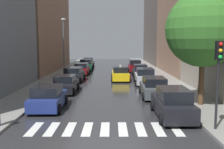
{
  "coord_description": "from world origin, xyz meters",
  "views": [
    {
      "loc": [
        0.35,
        -10.58,
        4.39
      ],
      "look_at": [
        0.36,
        18.99,
        0.78
      ],
      "focal_mm": 42.49,
      "sensor_mm": 36.0,
      "label": 1
    }
  ],
  "objects_px": {
    "parked_car_left_fifth": "(86,65)",
    "taxi_midroad": "(120,74)",
    "parked_car_left_nearest": "(48,98)",
    "parked_car_right_fifth": "(135,66)",
    "lamp_post_left": "(64,43)",
    "parked_car_right_second": "(154,88)",
    "traffic_light_right_corner": "(218,65)",
    "parked_car_left_sixth": "(88,63)",
    "parked_car_left_third": "(74,75)",
    "parked_car_left_fourth": "(82,69)",
    "street_tree_right": "(203,29)",
    "parked_car_right_nearest": "(172,104)",
    "parked_car_right_third": "(145,77)",
    "parked_car_left_second": "(65,84)",
    "parked_car_right_fourth": "(140,71)"
  },
  "relations": [
    {
      "from": "parked_car_left_fifth",
      "to": "taxi_midroad",
      "type": "xyz_separation_m",
      "value": [
        5.07,
        -11.27,
        -0.06
      ]
    },
    {
      "from": "parked_car_left_fifth",
      "to": "parked_car_left_nearest",
      "type": "bearing_deg",
      "value": 177.53
    },
    {
      "from": "parked_car_right_fifth",
      "to": "lamp_post_left",
      "type": "bearing_deg",
      "value": 126.35
    },
    {
      "from": "parked_car_left_nearest",
      "to": "parked_car_right_second",
      "type": "distance_m",
      "value": 8.53
    },
    {
      "from": "parked_car_left_fifth",
      "to": "traffic_light_right_corner",
      "type": "height_order",
      "value": "traffic_light_right_corner"
    },
    {
      "from": "parked_car_left_sixth",
      "to": "parked_car_right_second",
      "type": "distance_m",
      "value": 27.12
    },
    {
      "from": "parked_car_left_third",
      "to": "lamp_post_left",
      "type": "xyz_separation_m",
      "value": [
        -1.6,
        2.99,
        3.48
      ]
    },
    {
      "from": "parked_car_left_fourth",
      "to": "street_tree_right",
      "type": "bearing_deg",
      "value": -150.36
    },
    {
      "from": "parked_car_left_nearest",
      "to": "parked_car_right_nearest",
      "type": "xyz_separation_m",
      "value": [
        7.77,
        -2.04,
        0.08
      ]
    },
    {
      "from": "parked_car_left_fourth",
      "to": "parked_car_right_third",
      "type": "xyz_separation_m",
      "value": [
        7.6,
        -8.35,
        0.04
      ]
    },
    {
      "from": "parked_car_right_nearest",
      "to": "traffic_light_right_corner",
      "type": "distance_m",
      "value": 3.86
    },
    {
      "from": "parked_car_left_second",
      "to": "parked_car_left_sixth",
      "type": "bearing_deg",
      "value": 0.55
    },
    {
      "from": "parked_car_left_fifth",
      "to": "lamp_post_left",
      "type": "height_order",
      "value": "lamp_post_left"
    },
    {
      "from": "parked_car_right_second",
      "to": "lamp_post_left",
      "type": "xyz_separation_m",
      "value": [
        -9.28,
        11.49,
        3.48
      ]
    },
    {
      "from": "parked_car_right_fifth",
      "to": "parked_car_right_fourth",
      "type": "bearing_deg",
      "value": -177.49
    },
    {
      "from": "parked_car_right_third",
      "to": "taxi_midroad",
      "type": "height_order",
      "value": "taxi_midroad"
    },
    {
      "from": "parked_car_right_fifth",
      "to": "parked_car_left_fifth",
      "type": "bearing_deg",
      "value": 73.3
    },
    {
      "from": "parked_car_right_fifth",
      "to": "street_tree_right",
      "type": "height_order",
      "value": "street_tree_right"
    },
    {
      "from": "traffic_light_right_corner",
      "to": "lamp_post_left",
      "type": "relative_size",
      "value": 0.6
    },
    {
      "from": "parked_car_left_second",
      "to": "parked_car_right_third",
      "type": "height_order",
      "value": "parked_car_right_third"
    },
    {
      "from": "parked_car_left_fourth",
      "to": "lamp_post_left",
      "type": "bearing_deg",
      "value": 154.11
    },
    {
      "from": "parked_car_right_nearest",
      "to": "parked_car_right_third",
      "type": "bearing_deg",
      "value": 0.24
    },
    {
      "from": "parked_car_right_nearest",
      "to": "lamp_post_left",
      "type": "xyz_separation_m",
      "value": [
        -9.44,
        17.4,
        3.42
      ]
    },
    {
      "from": "parked_car_right_nearest",
      "to": "parked_car_right_fifth",
      "type": "xyz_separation_m",
      "value": [
        -0.13,
        24.23,
        0.01
      ]
    },
    {
      "from": "parked_car_left_fifth",
      "to": "parked_car_right_second",
      "type": "distance_m",
      "value": 21.92
    },
    {
      "from": "parked_car_left_sixth",
      "to": "taxi_midroad",
      "type": "relative_size",
      "value": 1.03
    },
    {
      "from": "parked_car_left_sixth",
      "to": "parked_car_right_nearest",
      "type": "distance_m",
      "value": 32.87
    },
    {
      "from": "parked_car_left_nearest",
      "to": "parked_car_left_sixth",
      "type": "xyz_separation_m",
      "value": [
        0.0,
        29.89,
        0.05
      ]
    },
    {
      "from": "parked_car_left_fifth",
      "to": "parked_car_right_second",
      "type": "height_order",
      "value": "parked_car_left_fifth"
    },
    {
      "from": "street_tree_right",
      "to": "parked_car_left_fifth",
      "type": "bearing_deg",
      "value": 113.19
    },
    {
      "from": "parked_car_left_nearest",
      "to": "parked_car_left_third",
      "type": "distance_m",
      "value": 12.36
    },
    {
      "from": "parked_car_right_nearest",
      "to": "parked_car_left_sixth",
      "type": "bearing_deg",
      "value": 13.59
    },
    {
      "from": "parked_car_left_fifth",
      "to": "street_tree_right",
      "type": "bearing_deg",
      "value": -159.04
    },
    {
      "from": "parked_car_right_fifth",
      "to": "parked_car_left_second",
      "type": "bearing_deg",
      "value": 155.57
    },
    {
      "from": "taxi_midroad",
      "to": "parked_car_left_fifth",
      "type": "bearing_deg",
      "value": 23.59
    },
    {
      "from": "parked_car_left_fifth",
      "to": "parked_car_right_nearest",
      "type": "bearing_deg",
      "value": -166.1
    },
    {
      "from": "taxi_midroad",
      "to": "parked_car_right_third",
      "type": "bearing_deg",
      "value": -136.48
    },
    {
      "from": "parked_car_left_fourth",
      "to": "parked_car_right_fourth",
      "type": "bearing_deg",
      "value": -104.27
    },
    {
      "from": "parked_car_right_nearest",
      "to": "parked_car_right_third",
      "type": "distance_m",
      "value": 12.63
    },
    {
      "from": "parked_car_right_fourth",
      "to": "taxi_midroad",
      "type": "relative_size",
      "value": 0.96
    },
    {
      "from": "parked_car_left_nearest",
      "to": "parked_car_left_second",
      "type": "distance_m",
      "value": 5.74
    },
    {
      "from": "parked_car_right_second",
      "to": "street_tree_right",
      "type": "height_order",
      "value": "street_tree_right"
    },
    {
      "from": "parked_car_right_second",
      "to": "parked_car_left_fourth",
      "type": "bearing_deg",
      "value": 27.65
    },
    {
      "from": "parked_car_left_sixth",
      "to": "taxi_midroad",
      "type": "height_order",
      "value": "taxi_midroad"
    },
    {
      "from": "parked_car_right_second",
      "to": "parked_car_left_second",
      "type": "bearing_deg",
      "value": 77.05
    },
    {
      "from": "parked_car_right_second",
      "to": "parked_car_right_fifth",
      "type": "xyz_separation_m",
      "value": [
        0.03,
        18.32,
        0.07
      ]
    },
    {
      "from": "parked_car_left_fifth",
      "to": "street_tree_right",
      "type": "distance_m",
      "value": 26.29
    },
    {
      "from": "parked_car_left_fourth",
      "to": "parked_car_right_second",
      "type": "xyz_separation_m",
      "value": [
        7.51,
        -15.08,
        0.01
      ]
    },
    {
      "from": "parked_car_left_third",
      "to": "parked_car_left_fourth",
      "type": "bearing_deg",
      "value": 0.94
    },
    {
      "from": "parked_car_left_third",
      "to": "parked_car_right_third",
      "type": "xyz_separation_m",
      "value": [
        7.77,
        -1.78,
        0.03
      ]
    }
  ]
}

